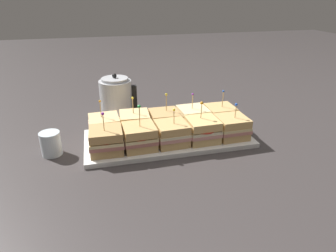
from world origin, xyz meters
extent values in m
plane|color=#383333|center=(0.00, 0.00, 0.00)|extent=(6.00, 6.00, 0.00)
cube|color=white|center=(0.00, 0.00, 0.01)|extent=(0.65, 0.28, 0.01)
cube|color=white|center=(0.00, 0.00, 0.01)|extent=(0.65, 0.28, 0.01)
cube|color=tan|center=(-0.24, -0.06, 0.03)|extent=(0.12, 0.12, 0.03)
cube|color=#B26B60|center=(-0.24, -0.06, 0.05)|extent=(0.12, 0.12, 0.01)
cube|color=beige|center=(-0.24, -0.06, 0.07)|extent=(0.12, 0.12, 0.01)
cylinder|color=red|center=(-0.24, -0.08, 0.07)|extent=(0.06, 0.06, 0.00)
cube|color=tan|center=(-0.24, -0.06, 0.09)|extent=(0.12, 0.12, 0.03)
cylinder|color=tan|center=(-0.24, -0.07, 0.13)|extent=(0.00, 0.01, 0.07)
sphere|color=purple|center=(-0.24, -0.07, 0.17)|extent=(0.01, 0.01, 0.01)
cube|color=tan|center=(-0.12, -0.06, 0.03)|extent=(0.12, 0.12, 0.03)
cube|color=#B26B60|center=(-0.12, -0.06, 0.05)|extent=(0.12, 0.12, 0.01)
cube|color=beige|center=(-0.12, -0.06, 0.07)|extent=(0.12, 0.12, 0.01)
cylinder|color=red|center=(-0.12, -0.08, 0.07)|extent=(0.07, 0.07, 0.00)
cube|color=tan|center=(-0.12, -0.06, 0.09)|extent=(0.12, 0.12, 0.03)
cylinder|color=tan|center=(-0.12, -0.07, 0.14)|extent=(0.00, 0.01, 0.09)
sphere|color=green|center=(-0.12, -0.07, 0.18)|extent=(0.01, 0.01, 0.01)
cube|color=tan|center=(0.00, -0.06, 0.03)|extent=(0.12, 0.12, 0.03)
cube|color=tan|center=(0.00, -0.06, 0.05)|extent=(0.12, 0.12, 0.01)
cube|color=beige|center=(0.00, -0.06, 0.07)|extent=(0.12, 0.12, 0.01)
cube|color=tan|center=(0.00, -0.06, 0.09)|extent=(0.12, 0.12, 0.03)
cylinder|color=tan|center=(0.01, -0.06, 0.12)|extent=(0.00, 0.01, 0.07)
sphere|color=yellow|center=(0.01, -0.06, 0.15)|extent=(0.01, 0.01, 0.01)
cube|color=tan|center=(0.12, -0.06, 0.03)|extent=(0.12, 0.12, 0.03)
cube|color=tan|center=(0.12, -0.06, 0.05)|extent=(0.12, 0.12, 0.01)
cube|color=beige|center=(0.12, -0.06, 0.07)|extent=(0.12, 0.12, 0.01)
cylinder|color=red|center=(0.12, -0.08, 0.07)|extent=(0.08, 0.08, 0.00)
cube|color=#E0B771|center=(0.12, -0.06, 0.09)|extent=(0.12, 0.12, 0.03)
cylinder|color=tan|center=(0.12, -0.05, 0.13)|extent=(0.00, 0.01, 0.07)
sphere|color=orange|center=(0.12, -0.05, 0.17)|extent=(0.01, 0.01, 0.01)
cube|color=tan|center=(0.24, -0.06, 0.03)|extent=(0.12, 0.12, 0.03)
cube|color=tan|center=(0.24, -0.06, 0.05)|extent=(0.12, 0.12, 0.01)
cube|color=beige|center=(0.24, -0.06, 0.07)|extent=(0.12, 0.12, 0.01)
cube|color=tan|center=(0.24, -0.06, 0.09)|extent=(0.12, 0.12, 0.03)
cylinder|color=tan|center=(0.25, -0.07, 0.12)|extent=(0.00, 0.01, 0.07)
sphere|color=blue|center=(0.25, -0.07, 0.15)|extent=(0.01, 0.01, 0.01)
cube|color=#DBB77A|center=(-0.24, 0.06, 0.03)|extent=(0.12, 0.12, 0.03)
cube|color=tan|center=(-0.24, 0.06, 0.05)|extent=(0.12, 0.12, 0.01)
cube|color=beige|center=(-0.24, 0.06, 0.07)|extent=(0.12, 0.12, 0.01)
cube|color=#E8C281|center=(-0.24, 0.06, 0.09)|extent=(0.12, 0.12, 0.03)
cylinder|color=tan|center=(-0.25, 0.06, 0.13)|extent=(0.00, 0.00, 0.08)
sphere|color=orange|center=(-0.25, 0.06, 0.17)|extent=(0.01, 0.01, 0.01)
cube|color=#DBB77A|center=(-0.12, 0.06, 0.03)|extent=(0.12, 0.12, 0.03)
cube|color=tan|center=(-0.12, 0.06, 0.05)|extent=(0.13, 0.13, 0.01)
cube|color=beige|center=(-0.12, 0.06, 0.07)|extent=(0.12, 0.12, 0.01)
cylinder|color=red|center=(-0.12, 0.04, 0.07)|extent=(0.07, 0.07, 0.00)
cube|color=#E8C281|center=(-0.12, 0.06, 0.09)|extent=(0.12, 0.12, 0.03)
cylinder|color=tan|center=(-0.13, 0.06, 0.13)|extent=(0.00, 0.00, 0.07)
sphere|color=yellow|center=(-0.13, 0.06, 0.17)|extent=(0.01, 0.01, 0.01)
cube|color=tan|center=(0.00, 0.06, 0.03)|extent=(0.11, 0.11, 0.03)
cube|color=#B26B60|center=(0.00, 0.06, 0.05)|extent=(0.12, 0.12, 0.01)
cube|color=beige|center=(0.00, 0.06, 0.07)|extent=(0.12, 0.12, 0.01)
cube|color=tan|center=(0.00, 0.06, 0.09)|extent=(0.11, 0.11, 0.03)
cylinder|color=tan|center=(0.01, 0.07, 0.13)|extent=(0.00, 0.00, 0.08)
sphere|color=yellow|center=(0.01, 0.07, 0.17)|extent=(0.01, 0.01, 0.01)
cube|color=beige|center=(0.12, 0.06, 0.03)|extent=(0.12, 0.12, 0.03)
cube|color=tan|center=(0.12, 0.06, 0.05)|extent=(0.12, 0.12, 0.01)
cube|color=beige|center=(0.12, 0.06, 0.07)|extent=(0.12, 0.12, 0.01)
cylinder|color=red|center=(0.12, 0.04, 0.07)|extent=(0.06, 0.06, 0.00)
cube|color=beige|center=(0.12, 0.06, 0.09)|extent=(0.12, 0.12, 0.03)
cylinder|color=tan|center=(0.12, 0.05, 0.13)|extent=(0.00, 0.01, 0.07)
sphere|color=purple|center=(0.12, 0.05, 0.17)|extent=(0.01, 0.01, 0.01)
cube|color=tan|center=(0.24, 0.06, 0.03)|extent=(0.11, 0.11, 0.03)
cube|color=tan|center=(0.24, 0.06, 0.05)|extent=(0.12, 0.12, 0.01)
cube|color=beige|center=(0.24, 0.06, 0.07)|extent=(0.12, 0.12, 0.01)
cube|color=tan|center=(0.24, 0.06, 0.09)|extent=(0.11, 0.11, 0.03)
cylinder|color=tan|center=(0.25, 0.05, 0.13)|extent=(0.00, 0.01, 0.08)
sphere|color=blue|center=(0.25, 0.05, 0.17)|extent=(0.01, 0.01, 0.01)
cylinder|color=#B7BABF|center=(-0.18, 0.26, 0.09)|extent=(0.14, 0.14, 0.19)
cylinder|color=#B7BABF|center=(-0.18, 0.26, 0.19)|extent=(0.12, 0.12, 0.01)
sphere|color=black|center=(-0.18, 0.26, 0.21)|extent=(0.02, 0.02, 0.02)
cube|color=black|center=(-0.09, 0.26, 0.10)|extent=(0.02, 0.02, 0.11)
cylinder|color=silver|center=(-0.43, -0.01, 0.04)|extent=(0.07, 0.07, 0.09)
camera|label=1|loc=(-0.25, -1.03, 0.55)|focal=32.00mm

